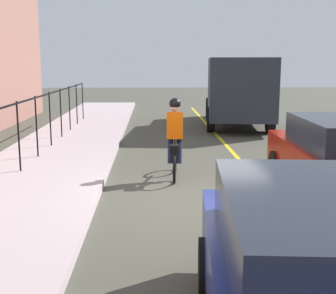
# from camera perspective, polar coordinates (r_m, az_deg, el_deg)

# --- Properties ---
(ground_plane) EXTENTS (80.00, 80.00, 0.00)m
(ground_plane) POSITION_cam_1_polar(r_m,az_deg,el_deg) (8.81, 3.11, -6.53)
(ground_plane) COLOR #454439
(lane_line_centre) EXTENTS (36.00, 0.12, 0.01)m
(lane_line_centre) POSITION_cam_1_polar(r_m,az_deg,el_deg) (9.09, 13.27, -6.24)
(lane_line_centre) COLOR yellow
(lane_line_centre) RESTS_ON ground
(sidewalk) EXTENTS (40.00, 3.20, 0.15)m
(sidewalk) POSITION_cam_1_polar(r_m,az_deg,el_deg) (9.13, -18.78, -5.98)
(sidewalk) COLOR #AF9DA1
(sidewalk) RESTS_ON ground
(iron_fence) EXTENTS (21.20, 0.04, 1.60)m
(iron_fence) POSITION_cam_1_polar(r_m,az_deg,el_deg) (9.93, -19.80, 2.58)
(iron_fence) COLOR black
(iron_fence) RESTS_ON sidewalk
(cyclist_lead) EXTENTS (1.71, 0.38, 1.83)m
(cyclist_lead) POSITION_cam_1_polar(r_m,az_deg,el_deg) (10.15, 0.87, 1.06)
(cyclist_lead) COLOR black
(cyclist_lead) RESTS_ON ground
(parked_sedan_rear) EXTENTS (4.53, 2.21, 1.58)m
(parked_sedan_rear) POSITION_cam_1_polar(r_m,az_deg,el_deg) (3.95, 19.18, -16.62)
(parked_sedan_rear) COLOR navy
(parked_sedan_rear) RESTS_ON ground
(box_truck_background) EXTENTS (6.92, 3.13, 2.78)m
(box_truck_background) POSITION_cam_1_polar(r_m,az_deg,el_deg) (19.05, 8.79, 7.34)
(box_truck_background) COLOR #262B35
(box_truck_background) RESTS_ON ground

